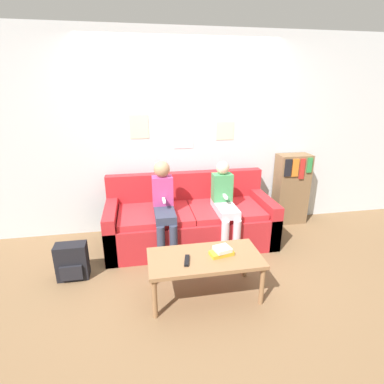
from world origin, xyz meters
TOP-DOWN VIEW (x-y plane):
  - ground_plane at (0.00, 0.00)m, footprint 10.00×10.00m
  - wall_back at (-0.00, 1.07)m, footprint 8.00×0.06m
  - couch at (0.00, 0.55)m, footprint 2.07×0.86m
  - coffee_table at (-0.05, -0.53)m, footprint 1.06×0.52m
  - person_left at (-0.34, 0.35)m, footprint 0.24×0.58m
  - person_right at (0.39, 0.34)m, footprint 0.24×0.58m
  - tv_remote at (-0.23, -0.58)m, footprint 0.08×0.17m
  - book_stack at (0.11, -0.52)m, footprint 0.24×0.17m
  - bookshelf at (1.55, 0.89)m, footprint 0.46×0.28m
  - backpack at (-1.35, -0.02)m, footprint 0.31×0.20m

SIDE VIEW (x-z plane):
  - ground_plane at x=0.00m, z-range 0.00..0.00m
  - backpack at x=-1.35m, z-range 0.00..0.39m
  - couch at x=0.00m, z-range -0.14..0.71m
  - coffee_table at x=-0.05m, z-range 0.16..0.59m
  - tv_remote at x=-0.23m, z-range 0.42..0.44m
  - book_stack at x=0.11m, z-range 0.42..0.49m
  - bookshelf at x=1.55m, z-range 0.00..1.02m
  - person_right at x=0.39m, z-range 0.06..1.13m
  - person_left at x=-0.34m, z-range 0.08..1.18m
  - wall_back at x=0.00m, z-range 0.00..2.60m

